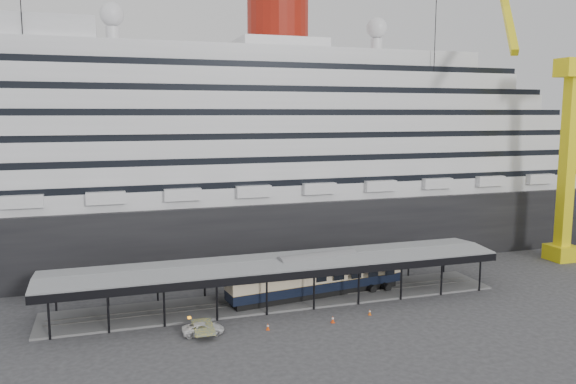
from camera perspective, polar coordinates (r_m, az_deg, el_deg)
name	(u,v)px	position (r m, az deg, el deg)	size (l,w,h in m)	color
ground	(293,315)	(66.11, 0.53, -12.36)	(200.00, 200.00, 0.00)	#323234
cruise_ship	(232,142)	(93.01, -5.72, 5.09)	(130.00, 30.00, 43.90)	black
platform_canopy	(280,283)	(69.86, -0.79, -9.18)	(56.00, 9.18, 5.30)	slate
crane_yellow	(562,133)	(96.29, 26.05, 5.38)	(23.83, 18.78, 47.60)	yellow
port_truck	(203,329)	(61.16, -8.60, -13.57)	(2.02, 4.39, 1.22)	silver
pullman_carriage	(317,276)	(71.25, 2.97, -8.49)	(23.69, 6.18, 23.07)	black
traffic_cone_left	(268,327)	(61.75, -2.06, -13.50)	(0.47, 0.47, 0.75)	#ED4B0D
traffic_cone_mid	(333,319)	(63.84, 4.58, -12.76)	(0.45, 0.45, 0.80)	#E4400C
traffic_cone_right	(370,312)	(66.59, 8.31, -11.97)	(0.46, 0.46, 0.70)	#E75C0C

